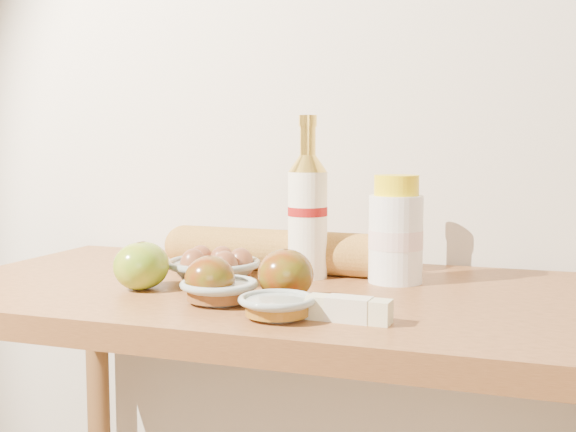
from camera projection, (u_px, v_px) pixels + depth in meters
The scene contains 13 objects.
back_wall at pixel (347, 60), 1.44m from camera, with size 3.50×0.02×2.60m, color beige.
table at pixel (294, 361), 1.19m from camera, with size 1.20×0.60×0.90m.
bourbon_bottle at pixel (308, 212), 1.25m from camera, with size 0.08×0.08×0.28m.
cream_bottle at pixel (396, 233), 1.21m from camera, with size 0.12×0.12×0.18m.
egg_bowl at pixel (215, 268), 1.23m from camera, with size 0.17×0.17×0.06m.
baguette at pixel (277, 251), 1.32m from camera, with size 0.46×0.09×0.08m.
apple_yellowgreen at pixel (143, 265), 1.16m from camera, with size 0.10×0.10×0.08m.
apple_redgreen_front at pixel (210, 279), 1.07m from camera, with size 0.08×0.08×0.07m.
apple_redgreen_right at pixel (286, 275), 1.08m from camera, with size 0.11×0.11×0.08m.
sugar_bowl at pixel (219, 291), 1.06m from camera, with size 0.12×0.12×0.03m.
syrup_bowl at pixel (277, 306), 0.97m from camera, with size 0.11×0.11×0.03m.
butter_stick at pixel (349, 309), 0.95m from camera, with size 0.11×0.04×0.03m.
apple_extra at pixel (139, 266), 1.15m from camera, with size 0.10×0.10×0.08m.
Camera 1 is at (0.37, 0.08, 1.14)m, focal length 45.00 mm.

